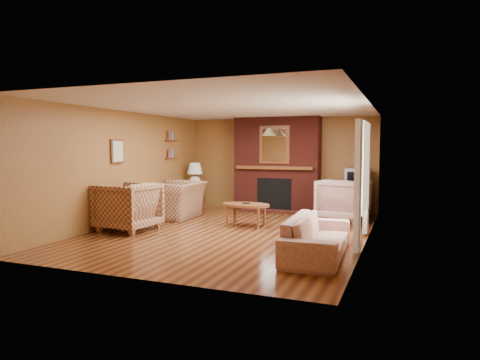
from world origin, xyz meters
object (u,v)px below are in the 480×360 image
at_px(floral_armchair, 343,200).
at_px(tv_stand, 357,203).
at_px(floral_sofa, 317,236).
at_px(fireplace, 277,165).
at_px(plaid_loveseat, 175,200).
at_px(plaid_armchair, 128,207).
at_px(coffee_table, 246,206).
at_px(table_lamp, 195,174).
at_px(side_table, 195,199).
at_px(crt_tv, 358,179).

xyz_separation_m(floral_armchair, tv_stand, (0.23, 0.74, -0.15)).
xyz_separation_m(floral_sofa, tv_stand, (0.15, 4.09, 0.02)).
xyz_separation_m(fireplace, plaid_loveseat, (-1.85, -2.01, -0.76)).
xyz_separation_m(fireplace, plaid_armchair, (-1.95, -3.67, -0.71)).
bearing_deg(coffee_table, plaid_armchair, -148.61).
distance_m(floral_armchair, tv_stand, 0.79).
height_order(coffee_table, table_lamp, table_lamp).
relative_size(side_table, crt_tv, 0.97).
bearing_deg(tv_stand, floral_armchair, -112.90).
bearing_deg(tv_stand, table_lamp, 179.13).
distance_m(floral_sofa, tv_stand, 4.09).
xyz_separation_m(side_table, crt_tv, (4.15, 0.34, 0.61)).
distance_m(plaid_loveseat, floral_armchair, 3.83).
distance_m(coffee_table, side_table, 2.89).
distance_m(plaid_armchair, side_table, 3.15).
xyz_separation_m(floral_sofa, table_lamp, (-4.00, 3.74, 0.63)).
xyz_separation_m(fireplace, table_lamp, (-2.10, -0.53, -0.26)).
height_order(floral_sofa, crt_tv, crt_tv).
height_order(floral_sofa, coffee_table, floral_sofa).
xyz_separation_m(plaid_loveseat, floral_armchair, (3.67, 1.08, 0.05)).
bearing_deg(table_lamp, floral_sofa, -43.08).
distance_m(fireplace, tv_stand, 2.23).
relative_size(coffee_table, tv_stand, 1.59).
distance_m(plaid_loveseat, side_table, 1.50).
relative_size(tv_stand, crt_tv, 1.12).
bearing_deg(coffee_table, floral_sofa, -44.91).
height_order(floral_sofa, table_lamp, table_lamp).
relative_size(plaid_armchair, floral_armchair, 1.02).
bearing_deg(side_table, fireplace, 14.29).
distance_m(plaid_loveseat, floral_sofa, 4.38).
distance_m(floral_sofa, side_table, 5.48).
relative_size(coffee_table, crt_tv, 1.78).
relative_size(coffee_table, side_table, 1.83).
xyz_separation_m(fireplace, floral_armchair, (1.82, -0.92, -0.72)).
distance_m(fireplace, side_table, 2.35).
bearing_deg(coffee_table, side_table, 138.57).
bearing_deg(table_lamp, coffee_table, -41.43).
distance_m(fireplace, plaid_loveseat, 2.83).
bearing_deg(plaid_armchair, table_lamp, -173.31).
height_order(side_table, tv_stand, tv_stand).
xyz_separation_m(floral_sofa, side_table, (-4.00, 3.74, -0.02)).
distance_m(plaid_armchair, coffee_table, 2.36).
xyz_separation_m(table_lamp, tv_stand, (4.15, 0.35, -0.61)).
xyz_separation_m(floral_sofa, floral_armchair, (-0.08, 3.35, 0.17)).
xyz_separation_m(side_table, table_lamp, (0.00, 0.00, 0.65)).
bearing_deg(floral_armchair, coffee_table, 52.12).
bearing_deg(plaid_loveseat, fireplace, 134.16).
height_order(side_table, crt_tv, crt_tv).
bearing_deg(fireplace, coffee_table, -88.49).
height_order(plaid_loveseat, coffee_table, plaid_loveseat).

